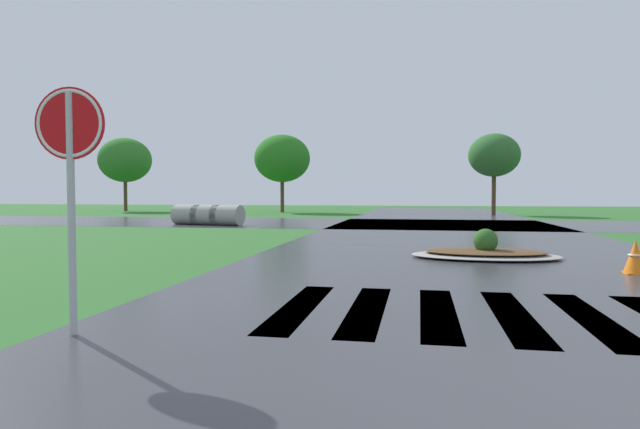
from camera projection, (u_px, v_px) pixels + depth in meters
The scene contains 8 objects.
asphalt_roadway at pixel (467, 256), 12.96m from camera, with size 10.18×80.00×0.01m, color #35353A.
asphalt_cross_road at pixel (443, 224), 25.95m from camera, with size 90.00×9.17×0.01m, color #35353A.
crosswalk_stripes at pixel (513, 315), 6.69m from camera, with size 5.85×3.09×0.01m.
stop_sign at pixel (70, 151), 5.68m from camera, with size 0.76×0.11×2.62m.
median_island at pixel (485, 252), 12.52m from camera, with size 3.38×1.93×0.68m.
drainage_pipe_stack at pixel (208, 215), 25.38m from camera, with size 3.65×1.64×0.94m.
traffic_cone at pixel (635, 257), 10.07m from camera, with size 0.41×0.41×0.64m.
background_treeline at pixel (344, 157), 39.73m from camera, with size 46.85×6.35×5.95m.
Camera 1 is at (-1.14, -3.34, 1.51)m, focal length 30.40 mm.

